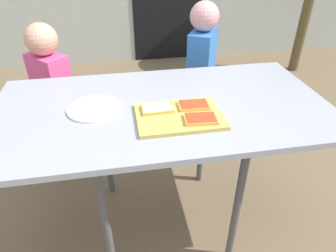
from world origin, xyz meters
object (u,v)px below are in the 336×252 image
Objects in this scene: dining_table at (162,116)px; plate_white_left at (94,109)px; cutting_board at (179,116)px; pizza_slice_far_right at (194,105)px; child_left at (54,92)px; child_right at (201,72)px; pizza_slice_near_right at (201,119)px; pizza_slice_far_left at (157,108)px.

plate_white_left is at bearing 177.60° from dining_table.
cutting_board is 0.37m from plate_white_left.
cutting_board is 2.64× the size of pizza_slice_far_right.
child_right is (0.95, 0.04, 0.05)m from child_left.
pizza_slice_far_right is 0.11m from pizza_slice_near_right.
cutting_board is at bearing -144.67° from pizza_slice_far_right.
child_right reaches higher than pizza_slice_far_left.
child_left is (-0.71, 0.68, -0.21)m from pizza_slice_far_right.
pizza_slice_near_right is at bearing -47.99° from child_left.
plate_white_left is at bearing 159.36° from cutting_board.
child_left is (-0.59, 0.61, -0.13)m from dining_table.
pizza_slice_far_right is 0.78m from child_right.
child_left reaches higher than pizza_slice_far_left.
dining_table is 0.86m from child_left.
child_left is (-0.71, 0.79, -0.21)m from pizza_slice_near_right.
pizza_slice_far_right is at bearing -10.56° from plate_white_left.
plate_white_left is (-0.30, 0.01, 0.06)m from dining_table.
child_left is 0.96m from child_right.
child_right is at bearing 60.93° from pizza_slice_far_left.
pizza_slice_near_right is 0.14× the size of child_left.
cutting_board is at bearing -32.27° from pizza_slice_far_left.
pizza_slice_far_left is (-0.03, -0.07, 0.08)m from dining_table.
plate_white_left is (-0.35, 0.13, -0.00)m from cutting_board.
cutting_board is 1.54× the size of plate_white_left.
pizza_slice_far_right reaches higher than cutting_board.
pizza_slice_near_right is at bearing -24.31° from plate_white_left.
child_right is at bearing 67.79° from cutting_board.
cutting_board is 2.59× the size of pizza_slice_near_right.
plate_white_left is at bearing 169.44° from pizza_slice_far_right.
pizza_slice_far_left is 0.28m from plate_white_left.
cutting_board is at bearing 141.24° from pizza_slice_near_right.
child_left reaches higher than cutting_board.
pizza_slice_far_left is 0.84m from child_right.
pizza_slice_far_right is at bearing 35.33° from cutting_board.
pizza_slice_far_right is (0.07, 0.05, 0.02)m from cutting_board.
child_left is at bearing 129.24° from pizza_slice_far_left.
pizza_slice_far_left and pizza_slice_near_right have the same top height.
pizza_slice_far_right is at bearing 90.11° from pizza_slice_near_right.
cutting_board is at bearing -66.32° from dining_table.
pizza_slice_near_right is at bearing -106.12° from child_right.
dining_table is 0.30m from plate_white_left.
pizza_slice_far_right is at bearing -43.61° from child_left.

